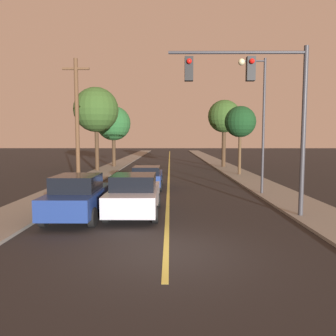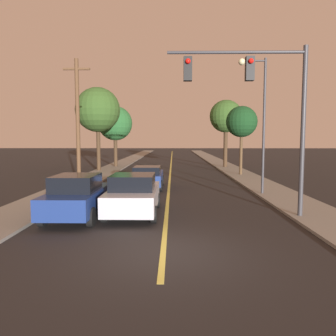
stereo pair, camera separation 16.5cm
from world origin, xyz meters
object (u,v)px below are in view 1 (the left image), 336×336
at_px(car_near_lane_second, 147,177).
at_px(tree_right_far, 240,122).
at_px(car_near_lane_front, 134,194).
at_px(tree_right_near, 224,117).
at_px(tree_left_far, 96,110).
at_px(streetlamp_right, 258,109).
at_px(tree_left_near, 113,124).
at_px(traffic_signal_mast, 261,95).
at_px(utility_pole_left, 77,122).
at_px(car_outer_lane_front, 78,196).

relative_size(car_near_lane_second, tree_right_far, 0.73).
xyz_separation_m(car_near_lane_front, tree_right_near, (7.24, 21.94, 4.62)).
bearing_deg(tree_left_far, tree_right_near, 17.83).
distance_m(car_near_lane_front, streetlamp_right, 8.78).
distance_m(streetlamp_right, tree_left_near, 20.76).
relative_size(traffic_signal_mast, utility_pole_left, 0.84).
height_order(utility_pole_left, tree_right_far, utility_pole_left).
xyz_separation_m(car_near_lane_second, tree_left_far, (-5.51, 10.63, 5.09)).
bearing_deg(car_near_lane_second, tree_right_far, 44.34).
xyz_separation_m(car_near_lane_front, utility_pole_left, (-4.11, 6.42, 3.30)).
bearing_deg(utility_pole_left, tree_left_near, 92.05).
relative_size(traffic_signal_mast, tree_right_far, 1.13).
bearing_deg(tree_right_far, car_near_lane_second, -135.66).
xyz_separation_m(car_near_lane_second, traffic_signal_mast, (4.96, -7.77, 4.05)).
xyz_separation_m(utility_pole_left, tree_left_far, (-1.40, 11.42, 1.68)).
height_order(traffic_signal_mast, tree_right_far, traffic_signal_mast).
distance_m(traffic_signal_mast, tree_left_far, 21.19).
distance_m(tree_left_far, tree_right_far, 13.38).
bearing_deg(tree_left_far, traffic_signal_mast, -60.37).
bearing_deg(car_outer_lane_front, tree_right_near, 67.42).
bearing_deg(utility_pole_left, tree_left_far, 96.99).
height_order(tree_left_far, tree_right_far, tree_left_far).
relative_size(car_near_lane_front, tree_right_near, 0.63).
bearing_deg(car_near_lane_front, utility_pole_left, 122.59).
relative_size(car_outer_lane_front, tree_right_far, 0.77).
relative_size(tree_left_far, tree_right_near, 1.10).
height_order(car_near_lane_front, tree_right_near, tree_right_near).
relative_size(car_outer_lane_front, tree_right_near, 0.62).
distance_m(traffic_signal_mast, utility_pole_left, 11.46).
bearing_deg(traffic_signal_mast, streetlamp_right, 76.26).
bearing_deg(car_outer_lane_front, tree_right_far, 57.69).
bearing_deg(tree_right_near, tree_left_far, -162.17).
relative_size(traffic_signal_mast, tree_left_far, 0.83).
height_order(car_near_lane_front, tree_right_far, tree_right_far).
xyz_separation_m(car_outer_lane_front, tree_right_far, (9.50, 15.03, 3.65)).
height_order(car_near_lane_second, tree_right_far, tree_right_far).
height_order(car_near_lane_front, tree_left_near, tree_left_near).
bearing_deg(tree_left_near, tree_left_far, -100.31).
xyz_separation_m(utility_pole_left, tree_right_far, (11.47, 7.99, 0.38)).
height_order(traffic_signal_mast, tree_left_far, tree_left_far).
relative_size(utility_pole_left, tree_right_near, 1.08).
height_order(tree_left_near, tree_right_far, tree_left_near).
bearing_deg(tree_right_near, streetlamp_right, -93.27).
xyz_separation_m(traffic_signal_mast, tree_right_far, (2.40, 14.97, -0.27)).
bearing_deg(utility_pole_left, tree_right_near, 53.83).
height_order(streetlamp_right, tree_left_near, streetlamp_right).
distance_m(tree_left_near, tree_right_near, 11.95).
bearing_deg(tree_left_near, tree_right_near, -2.17).
distance_m(streetlamp_right, tree_left_far, 17.63).
distance_m(utility_pole_left, tree_right_far, 13.98).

